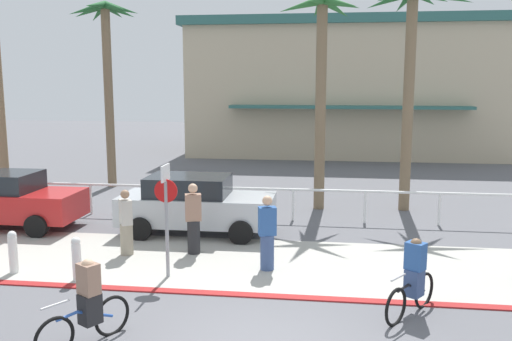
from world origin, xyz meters
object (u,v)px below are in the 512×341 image
Objects in this scene: stop_sign_bike_lane at (166,204)px; cyclist_blue_1 at (87,305)px; car_silver_1 at (195,204)px; bollard_3 at (13,252)px; palm_tree_4 at (412,46)px; cyclist_black_0 at (413,279)px; pedestrian_3 at (126,225)px; pedestrian_1 at (267,236)px; pedestrian_2 at (193,221)px; palm_tree_2 at (107,48)px; bollard_2 at (77,258)px; palm_tree_3 at (321,52)px; car_red_0 at (5,199)px.

stop_sign_bike_lane is 3.43m from cyclist_blue_1.
bollard_3 is at bearing -131.13° from car_silver_1.
cyclist_blue_1 is at bearing -121.44° from palm_tree_4.
pedestrian_3 reaches higher than cyclist_black_0.
bollard_3 is at bearing -170.37° from pedestrian_1.
pedestrian_2 reaches higher than pedestrian_1.
palm_tree_2 reaches higher than car_silver_1.
pedestrian_1 is (4.07, 1.25, 0.31)m from bollard_2.
cyclist_black_0 is 3.64m from pedestrian_1.
pedestrian_2 is 1.08× the size of pedestrian_3.
cyclist_black_0 is (1.94, -8.55, -4.62)m from palm_tree_3.
bollard_2 is at bearing -133.12° from pedestrian_2.
palm_tree_3 reaches higher than bollard_3.
palm_tree_2 reaches higher than palm_tree_4.
pedestrian_2 is at bearing -15.79° from car_red_0.
car_silver_1 is 1.92m from pedestrian_2.
car_silver_1 reaches higher than bollard_2.
palm_tree_4 is 10.05m from cyclist_black_0.
bollard_3 is at bearing -141.75° from palm_tree_4.
bollard_2 is 1.96m from pedestrian_3.
pedestrian_1 is at bearing 19.46° from stop_sign_bike_lane.
bollard_3 is at bearing 172.77° from cyclist_black_0.
palm_tree_2 is at bearing 161.02° from palm_tree_3.
cyclist_blue_1 is (-0.16, -6.87, -0.18)m from car_silver_1.
stop_sign_bike_lane is 2.24m from pedestrian_3.
cyclist_blue_1 is 0.89× the size of pedestrian_1.
palm_tree_3 reaches higher than car_red_0.
pedestrian_1 is at bearing -99.21° from palm_tree_3.
bollard_2 is 7.11m from cyclist_black_0.
stop_sign_bike_lane is 3.77m from bollard_3.
stop_sign_bike_lane is 1.44× the size of pedestrian_1.
cyclist_blue_1 is at bearing -96.98° from stop_sign_bike_lane.
palm_tree_3 reaches higher than pedestrian_2.
palm_tree_3 is at bearing 66.09° from stop_sign_bike_lane.
pedestrian_1 is at bearing 57.56° from cyclist_blue_1.
car_silver_1 is at bearing 88.67° from cyclist_blue_1.
palm_tree_4 is at bearing 31.06° from car_silver_1.
car_silver_1 is 7.30m from cyclist_black_0.
palm_tree_4 is at bearing 18.02° from car_red_0.
car_silver_1 is 2.61× the size of pedestrian_3.
car_silver_1 reaches higher than pedestrian_3.
palm_tree_2 is 15.21m from cyclist_blue_1.
pedestrian_1 is (2.16, 0.76, -0.85)m from stop_sign_bike_lane.
palm_tree_4 is at bearing 59.16° from pedestrian_1.
palm_tree_2 reaches higher than pedestrian_3.
palm_tree_3 is at bearing 56.45° from bollard_2.
palm_tree_2 is 4.98× the size of cyclist_black_0.
palm_tree_3 is 3.91× the size of pedestrian_2.
stop_sign_bike_lane is 1.93m from pedestrian_2.
car_silver_1 is (5.18, -6.59, -4.83)m from palm_tree_2.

